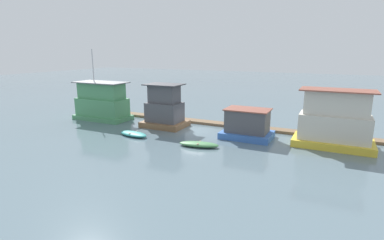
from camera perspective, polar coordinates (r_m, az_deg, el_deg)
name	(u,v)px	position (r m, az deg, el deg)	size (l,w,h in m)	color
ground_plane	(196,130)	(34.60, 0.72, -1.92)	(200.00, 200.00, 0.00)	slate
dock_walkway	(207,123)	(37.60, 2.95, -0.48)	(42.40, 1.49, 0.30)	brown
houseboat_green	(102,103)	(41.40, -16.75, 3.20)	(7.40, 3.72, 9.14)	#4C9360
houseboat_brown	(165,109)	(35.92, -5.25, 2.09)	(5.08, 3.82, 5.14)	brown
houseboat_blue	(247,125)	(31.75, 10.48, -0.90)	(5.18, 3.69, 3.10)	#3866B7
houseboat_yellow	(334,122)	(31.20, 25.49, -0.40)	(7.17, 3.80, 5.47)	gold
dinghy_teal	(133,134)	(32.75, -11.09, -2.62)	(3.74, 2.01, 0.46)	teal
dinghy_green	(199,144)	(28.65, 1.32, -4.65)	(4.02, 2.05, 0.46)	#47844C
mooring_post_far_left	(335,132)	(33.67, 25.57, -2.10)	(0.29, 0.29, 1.76)	brown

